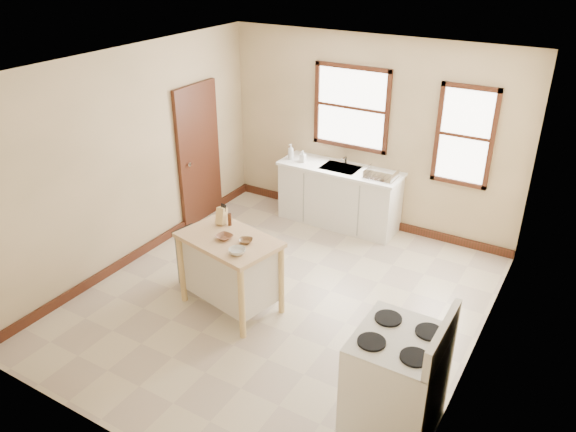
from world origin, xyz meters
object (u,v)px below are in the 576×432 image
(bowl_a, at_px, (224,237))
(gas_stove, at_px, (397,371))
(pepper_grinder, at_px, (230,219))
(soap_bottle_a, at_px, (291,152))
(bowl_b, at_px, (246,241))
(knife_block, at_px, (222,216))
(bowl_c, at_px, (237,251))
(soap_bottle_b, at_px, (303,156))
(trash_bin, at_px, (194,258))
(kitchen_island, at_px, (231,273))
(dish_rack, at_px, (381,174))

(bowl_a, relative_size, gas_stove, 0.14)
(pepper_grinder, distance_m, bowl_a, 0.34)
(soap_bottle_a, distance_m, pepper_grinder, 2.31)
(bowl_b, bearing_deg, soap_bottle_a, 109.60)
(knife_block, relative_size, bowl_c, 1.08)
(bowl_b, height_order, gas_stove, gas_stove)
(soap_bottle_a, distance_m, soap_bottle_b, 0.21)
(soap_bottle_b, relative_size, trash_bin, 0.24)
(knife_block, bearing_deg, gas_stove, -24.96)
(pepper_grinder, distance_m, trash_bin, 0.82)
(bowl_c, bearing_deg, knife_block, 139.66)
(bowl_b, bearing_deg, knife_block, 155.97)
(kitchen_island, bearing_deg, soap_bottle_b, 112.04)
(dish_rack, distance_m, pepper_grinder, 2.46)
(soap_bottle_a, xyz_separation_m, soap_bottle_b, (0.21, -0.00, -0.03))
(trash_bin, bearing_deg, dish_rack, 67.82)
(soap_bottle_a, relative_size, bowl_c, 1.29)
(soap_bottle_b, xyz_separation_m, gas_stove, (2.77, -3.26, -0.38))
(bowl_b, bearing_deg, trash_bin, 171.03)
(soap_bottle_b, xyz_separation_m, bowl_a, (0.43, -2.56, -0.06))
(bowl_c, height_order, trash_bin, bowl_c)
(soap_bottle_a, distance_m, bowl_c, 2.91)
(bowl_c, bearing_deg, trash_bin, 157.91)
(dish_rack, bearing_deg, soap_bottle_a, -165.80)
(soap_bottle_a, relative_size, soap_bottle_b, 1.36)
(gas_stove, bearing_deg, bowl_b, 159.88)
(bowl_b, distance_m, trash_bin, 1.09)
(dish_rack, distance_m, bowl_c, 2.80)
(bowl_b, bearing_deg, kitchen_island, -176.34)
(soap_bottle_a, relative_size, bowl_b, 1.55)
(knife_block, height_order, pepper_grinder, knife_block)
(bowl_b, height_order, trash_bin, bowl_b)
(knife_block, bearing_deg, bowl_c, -44.41)
(dish_rack, relative_size, bowl_a, 2.42)
(trash_bin, bearing_deg, bowl_c, -12.15)
(soap_bottle_a, distance_m, gas_stove, 4.44)
(trash_bin, relative_size, gas_stove, 0.58)
(gas_stove, bearing_deg, dish_rack, 114.83)
(kitchen_island, height_order, bowl_a, bowl_a)
(soap_bottle_a, bearing_deg, soap_bottle_b, 14.63)
(dish_rack, xyz_separation_m, bowl_c, (-0.51, -2.76, -0.02))
(soap_bottle_b, distance_m, dish_rack, 1.25)
(kitchen_island, distance_m, bowl_c, 0.62)
(bowl_b, xyz_separation_m, bowl_c, (0.06, -0.25, 0.01))
(soap_bottle_b, relative_size, pepper_grinder, 1.17)
(dish_rack, xyz_separation_m, pepper_grinder, (-0.97, -2.26, 0.03))
(pepper_grinder, relative_size, bowl_a, 0.83)
(kitchen_island, height_order, gas_stove, gas_stove)
(knife_block, xyz_separation_m, bowl_a, (0.24, -0.28, -0.08))
(soap_bottle_b, xyz_separation_m, trash_bin, (-0.23, -2.36, -0.64))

